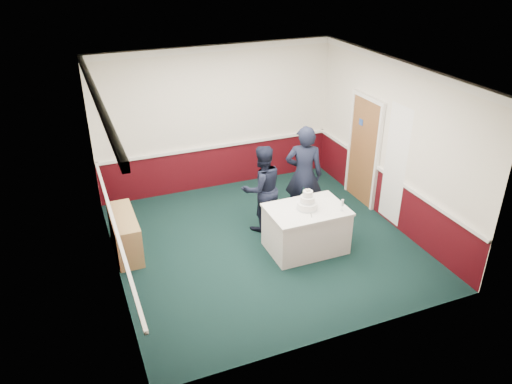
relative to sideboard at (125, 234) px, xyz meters
name	(u,v)px	position (x,y,z in m)	size (l,w,h in m)	color
ground	(264,243)	(2.28, -0.65, -0.35)	(5.00, 5.00, 0.00)	black
room_shell	(255,126)	(2.36, -0.04, 1.62)	(5.00, 5.00, 3.00)	white
sideboard	(125,234)	(0.00, 0.00, 0.00)	(0.41, 1.20, 0.70)	tan
cake_table	(306,229)	(2.87, -1.07, 0.05)	(1.32, 0.92, 0.79)	white
wedding_cake	(307,203)	(2.87, -1.07, 0.55)	(0.35, 0.35, 0.36)	white
cake_knife	(311,214)	(2.84, -1.27, 0.44)	(0.01, 0.22, 0.01)	silver
champagne_flute	(342,203)	(3.37, -1.35, 0.58)	(0.05, 0.05, 0.21)	silver
person_man	(262,188)	(2.45, -0.14, 0.46)	(0.79, 0.62, 1.62)	black
person_woman	(304,175)	(3.28, -0.14, 0.59)	(0.69, 0.45, 1.88)	black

